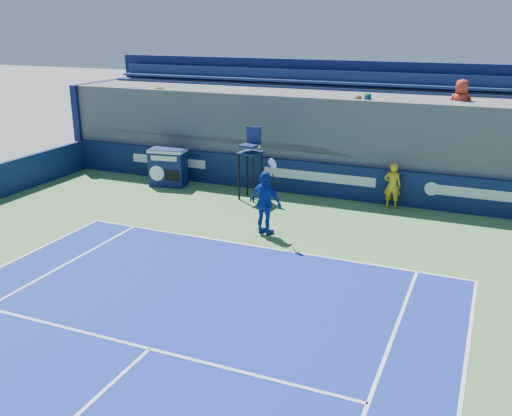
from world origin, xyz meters
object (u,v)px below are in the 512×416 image
at_px(match_clock, 168,166).
at_px(umpire_chair, 251,155).
at_px(ball_person, 392,186).
at_px(tennis_player, 265,203).

height_order(match_clock, umpire_chair, umpire_chair).
bearing_deg(ball_person, tennis_player, 48.02).
xyz_separation_m(match_clock, umpire_chair, (3.47, -0.30, 0.79)).
bearing_deg(match_clock, ball_person, 3.76).
bearing_deg(match_clock, tennis_player, -32.30).
distance_m(match_clock, umpire_chair, 3.57).
relative_size(ball_person, tennis_player, 0.59).
relative_size(match_clock, tennis_player, 0.55).
height_order(ball_person, umpire_chair, umpire_chair).
bearing_deg(match_clock, umpire_chair, -5.01).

